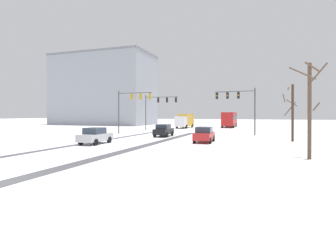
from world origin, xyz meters
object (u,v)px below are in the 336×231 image
Objects in this scene: box_truck_delivery at (185,120)px; bare_tree_sidewalk_near at (310,106)px; car_red_second at (204,135)px; bare_tree_sidewalk_mid at (292,111)px; traffic_signal_far_left at (158,104)px; car_black_lead at (164,130)px; traffic_signal_near_right at (238,101)px; office_building_far_left_block at (104,90)px; car_silver_third at (95,136)px; bus_oncoming at (230,118)px; traffic_signal_near_left at (132,102)px.

bare_tree_sidewalk_near reaches higher than box_truck_delivery.
car_red_second is 0.67× the size of bare_tree_sidewalk_mid.
traffic_signal_far_left reaches higher than car_black_lead.
traffic_signal_near_right is 49.32m from office_building_far_left_block.
box_truck_delivery reaches higher than car_silver_third.
car_red_second is at bearing -104.77° from traffic_signal_near_right.
bus_oncoming is at bearing 108.16° from bare_tree_sidewalk_mid.
car_silver_third is at bearing -89.81° from box_truck_delivery.
bus_oncoming is (-1.36, 34.94, 1.18)m from car_red_second.
bare_tree_sidewalk_near is (18.60, -3.11, 2.67)m from car_silver_third.
car_red_second is 1.00× the size of car_silver_third.
car_black_lead is at bearing -153.36° from traffic_signal_near_right.
traffic_signal_far_left is at bearing -39.75° from office_building_far_left_block.
traffic_signal_far_left is at bearing 146.03° from bare_tree_sidewalk_mid.
car_red_second is 11.15m from car_silver_third.
office_building_far_left_block is (-45.84, 47.12, 6.42)m from bare_tree_sidewalk_near.
bare_tree_sidewalk_mid reaches higher than car_black_lead.
traffic_signal_far_left is at bearing -123.13° from bus_oncoming.
box_truck_delivery is (-0.11, 32.95, 0.82)m from car_silver_third.
bus_oncoming is 0.40× the size of office_building_far_left_block.
bare_tree_sidewalk_mid is at bearing -51.73° from box_truck_delivery.
bus_oncoming is (5.21, 29.48, 1.18)m from car_black_lead.
bare_tree_sidewalk_mid is at bearing -33.97° from traffic_signal_far_left.
car_silver_third is (2.43, -23.37, -3.98)m from traffic_signal_far_left.
bus_oncoming is at bearing 39.81° from box_truck_delivery.
box_truck_delivery is at bearing -22.16° from office_building_far_left_block.
traffic_signal_near_left and traffic_signal_far_left have the same top height.
office_building_far_left_block reaches higher than bus_oncoming.
traffic_signal_near_left is at bearing 147.60° from car_red_second.
traffic_signal_near_right is 8.82m from bare_tree_sidewalk_mid.
traffic_signal_near_left is 0.88× the size of box_truck_delivery.
bus_oncoming is 44.43m from bare_tree_sidewalk_near.
car_black_lead is at bearing 72.82° from car_silver_third.
car_black_lead is 0.68× the size of bare_tree_sidewalk_mid.
traffic_signal_near_right is at bearing 7.92° from traffic_signal_near_left.
box_truck_delivery is (-8.61, -7.18, -0.36)m from bus_oncoming.
office_building_far_left_block is (-35.75, 3.87, 7.91)m from bus_oncoming.
traffic_signal_far_left is 10.36m from box_truck_delivery.
bus_oncoming is (8.50, 40.13, 1.18)m from car_silver_third.
traffic_signal_near_right is 1.57× the size of car_silver_third.
car_black_lead is at bearing -22.73° from traffic_signal_near_left.
bare_tree_sidewalk_mid reaches higher than car_red_second.
car_black_lead is at bearing 174.40° from bare_tree_sidewalk_mid.
car_silver_third is 0.38× the size of bus_oncoming.
traffic_signal_near_left is at bearing 101.59° from car_silver_third.
car_red_second is at bearing -39.74° from car_black_lead.
traffic_signal_far_left is at bearing 151.61° from traffic_signal_near_right.
office_building_far_left_block is (-37.11, 38.81, 9.09)m from car_red_second.
box_truck_delivery is at bearing 82.54° from traffic_signal_near_left.
bus_oncoming is at bearing 56.87° from traffic_signal_far_left.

